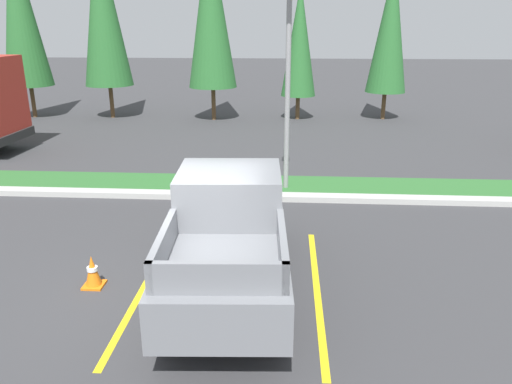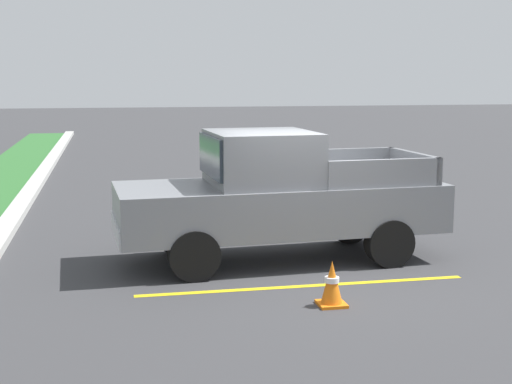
{
  "view_description": "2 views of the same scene",
  "coord_description": "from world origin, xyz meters",
  "px_view_note": "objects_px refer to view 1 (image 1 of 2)",
  "views": [
    {
      "loc": [
        1.72,
        -7.41,
        4.5
      ],
      "look_at": [
        1.14,
        1.74,
        1.33
      ],
      "focal_mm": 34.5,
      "sensor_mm": 36.0,
      "label": 1
    },
    {
      "loc": [
        -10.31,
        2.98,
        2.96
      ],
      "look_at": [
        0.39,
        0.79,
        1.19
      ],
      "focal_mm": 50.28,
      "sensor_mm": 36.0,
      "label": 2
    }
  ],
  "objects_px": {
    "pickup_truck_main": "(229,233)",
    "traffic_cone": "(93,272)",
    "cypress_tree_left_inner": "(103,7)",
    "cypress_tree_right_inner": "(299,40)",
    "street_light": "(288,48)",
    "cypress_tree_center": "(211,8)",
    "cypress_tree_rightmost": "(390,27)",
    "cypress_tree_leftmost": "(20,9)"
  },
  "relations": [
    {
      "from": "street_light",
      "to": "cypress_tree_left_inner",
      "type": "relative_size",
      "value": 0.76
    },
    {
      "from": "cypress_tree_right_inner",
      "to": "traffic_cone",
      "type": "distance_m",
      "value": 17.34
    },
    {
      "from": "pickup_truck_main",
      "to": "cypress_tree_rightmost",
      "type": "height_order",
      "value": "cypress_tree_rightmost"
    },
    {
      "from": "street_light",
      "to": "traffic_cone",
      "type": "bearing_deg",
      "value": -121.66
    },
    {
      "from": "pickup_truck_main",
      "to": "cypress_tree_right_inner",
      "type": "relative_size",
      "value": 0.84
    },
    {
      "from": "pickup_truck_main",
      "to": "traffic_cone",
      "type": "xyz_separation_m",
      "value": [
        -2.45,
        -0.17,
        -0.75
      ]
    },
    {
      "from": "pickup_truck_main",
      "to": "cypress_tree_leftmost",
      "type": "bearing_deg",
      "value": 126.05
    },
    {
      "from": "cypress_tree_right_inner",
      "to": "cypress_tree_rightmost",
      "type": "distance_m",
      "value": 4.25
    },
    {
      "from": "pickup_truck_main",
      "to": "cypress_tree_left_inner",
      "type": "bearing_deg",
      "value": 115.55
    },
    {
      "from": "cypress_tree_left_inner",
      "to": "cypress_tree_right_inner",
      "type": "height_order",
      "value": "cypress_tree_left_inner"
    },
    {
      "from": "pickup_truck_main",
      "to": "traffic_cone",
      "type": "distance_m",
      "value": 2.57
    },
    {
      "from": "cypress_tree_center",
      "to": "traffic_cone",
      "type": "relative_size",
      "value": 14.56
    },
    {
      "from": "street_light",
      "to": "cypress_tree_right_inner",
      "type": "bearing_deg",
      "value": 87.36
    },
    {
      "from": "cypress_tree_center",
      "to": "cypress_tree_left_inner",
      "type": "bearing_deg",
      "value": 177.01
    },
    {
      "from": "street_light",
      "to": "pickup_truck_main",
      "type": "bearing_deg",
      "value": -100.15
    },
    {
      "from": "cypress_tree_left_inner",
      "to": "cypress_tree_right_inner",
      "type": "distance_m",
      "value": 9.33
    },
    {
      "from": "cypress_tree_rightmost",
      "to": "traffic_cone",
      "type": "distance_m",
      "value": 19.1
    },
    {
      "from": "pickup_truck_main",
      "to": "cypress_tree_right_inner",
      "type": "height_order",
      "value": "cypress_tree_right_inner"
    },
    {
      "from": "cypress_tree_left_inner",
      "to": "cypress_tree_center",
      "type": "distance_m",
      "value": 5.15
    },
    {
      "from": "cypress_tree_left_inner",
      "to": "traffic_cone",
      "type": "xyz_separation_m",
      "value": [
        5.3,
        -16.39,
        -4.9
      ]
    },
    {
      "from": "cypress_tree_left_inner",
      "to": "traffic_cone",
      "type": "relative_size",
      "value": 14.69
    },
    {
      "from": "cypress_tree_left_inner",
      "to": "pickup_truck_main",
      "type": "bearing_deg",
      "value": -64.45
    },
    {
      "from": "traffic_cone",
      "to": "pickup_truck_main",
      "type": "bearing_deg",
      "value": 3.98
    },
    {
      "from": "cypress_tree_left_inner",
      "to": "cypress_tree_center",
      "type": "bearing_deg",
      "value": -2.99
    },
    {
      "from": "cypress_tree_right_inner",
      "to": "traffic_cone",
      "type": "height_order",
      "value": "cypress_tree_right_inner"
    },
    {
      "from": "cypress_tree_right_inner",
      "to": "cypress_tree_left_inner",
      "type": "bearing_deg",
      "value": -179.07
    },
    {
      "from": "cypress_tree_rightmost",
      "to": "cypress_tree_leftmost",
      "type": "bearing_deg",
      "value": -178.07
    },
    {
      "from": "street_light",
      "to": "cypress_tree_right_inner",
      "type": "xyz_separation_m",
      "value": [
        0.51,
        11.0,
        -0.14
      ]
    },
    {
      "from": "traffic_cone",
      "to": "cypress_tree_rightmost",
      "type": "bearing_deg",
      "value": 64.24
    },
    {
      "from": "cypress_tree_left_inner",
      "to": "cypress_tree_center",
      "type": "relative_size",
      "value": 1.01
    },
    {
      "from": "street_light",
      "to": "cypress_tree_rightmost",
      "type": "distance_m",
      "value": 12.24
    },
    {
      "from": "pickup_truck_main",
      "to": "cypress_tree_center",
      "type": "bearing_deg",
      "value": 99.3
    },
    {
      "from": "cypress_tree_left_inner",
      "to": "traffic_cone",
      "type": "height_order",
      "value": "cypress_tree_left_inner"
    },
    {
      "from": "pickup_truck_main",
      "to": "cypress_tree_center",
      "type": "relative_size",
      "value": 0.61
    },
    {
      "from": "street_light",
      "to": "traffic_cone",
      "type": "height_order",
      "value": "street_light"
    },
    {
      "from": "cypress_tree_left_inner",
      "to": "traffic_cone",
      "type": "distance_m",
      "value": 17.91
    },
    {
      "from": "cypress_tree_right_inner",
      "to": "street_light",
      "type": "bearing_deg",
      "value": -92.64
    },
    {
      "from": "cypress_tree_center",
      "to": "cypress_tree_rightmost",
      "type": "bearing_deg",
      "value": 4.86
    },
    {
      "from": "street_light",
      "to": "cypress_tree_rightmost",
      "type": "relative_size",
      "value": 0.91
    },
    {
      "from": "cypress_tree_right_inner",
      "to": "traffic_cone",
      "type": "bearing_deg",
      "value": -103.33
    },
    {
      "from": "cypress_tree_leftmost",
      "to": "traffic_cone",
      "type": "height_order",
      "value": "cypress_tree_leftmost"
    },
    {
      "from": "cypress_tree_leftmost",
      "to": "cypress_tree_rightmost",
      "type": "height_order",
      "value": "cypress_tree_leftmost"
    }
  ]
}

